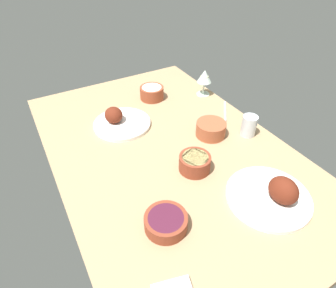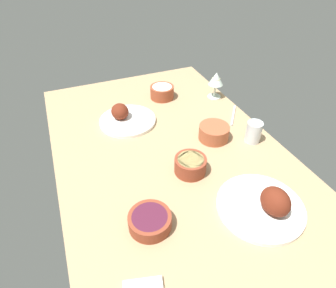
{
  "view_description": "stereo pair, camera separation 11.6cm",
  "coord_description": "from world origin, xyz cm",
  "px_view_note": "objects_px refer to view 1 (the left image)",
  "views": [
    {
      "loc": [
        78.27,
        -44.53,
        78.71
      ],
      "look_at": [
        0.0,
        0.0,
        6.0
      ],
      "focal_mm": 30.07,
      "sensor_mm": 36.0,
      "label": 1
    },
    {
      "loc": [
        83.33,
        -34.13,
        78.71
      ],
      "look_at": [
        0.0,
        0.0,
        6.0
      ],
      "focal_mm": 30.07,
      "sensor_mm": 36.0,
      "label": 2
    }
  ],
  "objects_px": {
    "plate_center_main": "(274,195)",
    "bowl_cream": "(152,92)",
    "water_tumbler": "(249,126)",
    "bowl_onions": "(166,222)",
    "fork_loose": "(225,111)",
    "wine_glass": "(204,78)",
    "bowl_sauce": "(211,129)",
    "bowl_pasta": "(195,162)",
    "plate_near_viewer": "(120,121)"
  },
  "relations": [
    {
      "from": "plate_near_viewer",
      "to": "plate_center_main",
      "type": "bearing_deg",
      "value": 22.77
    },
    {
      "from": "plate_near_viewer",
      "to": "fork_loose",
      "type": "bearing_deg",
      "value": 72.96
    },
    {
      "from": "fork_loose",
      "to": "bowl_cream",
      "type": "bearing_deg",
      "value": -101.72
    },
    {
      "from": "plate_center_main",
      "to": "wine_glass",
      "type": "bearing_deg",
      "value": 163.02
    },
    {
      "from": "plate_center_main",
      "to": "bowl_cream",
      "type": "xyz_separation_m",
      "value": [
        -0.81,
        -0.04,
        0.01
      ]
    },
    {
      "from": "plate_near_viewer",
      "to": "bowl_cream",
      "type": "height_order",
      "value": "plate_near_viewer"
    },
    {
      "from": "bowl_cream",
      "to": "fork_loose",
      "type": "xyz_separation_m",
      "value": [
        0.3,
        0.25,
        -0.03
      ]
    },
    {
      "from": "plate_center_main",
      "to": "fork_loose",
      "type": "bearing_deg",
      "value": 157.73
    },
    {
      "from": "bowl_pasta",
      "to": "plate_center_main",
      "type": "bearing_deg",
      "value": 29.75
    },
    {
      "from": "wine_glass",
      "to": "plate_center_main",
      "type": "bearing_deg",
      "value": -16.98
    },
    {
      "from": "plate_center_main",
      "to": "fork_loose",
      "type": "height_order",
      "value": "plate_center_main"
    },
    {
      "from": "plate_center_main",
      "to": "water_tumbler",
      "type": "relative_size",
      "value": 3.06
    },
    {
      "from": "bowl_pasta",
      "to": "plate_near_viewer",
      "type": "bearing_deg",
      "value": -161.94
    },
    {
      "from": "bowl_sauce",
      "to": "wine_glass",
      "type": "xyz_separation_m",
      "value": [
        -0.31,
        0.18,
        0.07
      ]
    },
    {
      "from": "plate_center_main",
      "to": "bowl_cream",
      "type": "relative_size",
      "value": 2.31
    },
    {
      "from": "plate_near_viewer",
      "to": "bowl_cream",
      "type": "xyz_separation_m",
      "value": [
        -0.14,
        0.24,
        0.01
      ]
    },
    {
      "from": "bowl_cream",
      "to": "water_tumbler",
      "type": "relative_size",
      "value": 1.33
    },
    {
      "from": "fork_loose",
      "to": "bowl_sauce",
      "type": "bearing_deg",
      "value": -18.39
    },
    {
      "from": "fork_loose",
      "to": "bowl_onions",
      "type": "bearing_deg",
      "value": -15.26
    },
    {
      "from": "bowl_cream",
      "to": "fork_loose",
      "type": "bearing_deg",
      "value": 40.43
    },
    {
      "from": "bowl_sauce",
      "to": "water_tumbler",
      "type": "relative_size",
      "value": 1.39
    },
    {
      "from": "plate_center_main",
      "to": "bowl_sauce",
      "type": "bearing_deg",
      "value": 174.88
    },
    {
      "from": "bowl_onions",
      "to": "bowl_pasta",
      "type": "relative_size",
      "value": 1.13
    },
    {
      "from": "plate_center_main",
      "to": "bowl_cream",
      "type": "height_order",
      "value": "plate_center_main"
    },
    {
      "from": "plate_near_viewer",
      "to": "bowl_sauce",
      "type": "distance_m",
      "value": 0.42
    },
    {
      "from": "water_tumbler",
      "to": "wine_glass",
      "type": "bearing_deg",
      "value": 174.5
    },
    {
      "from": "plate_near_viewer",
      "to": "water_tumbler",
      "type": "xyz_separation_m",
      "value": [
        0.35,
        0.46,
        0.03
      ]
    },
    {
      "from": "wine_glass",
      "to": "fork_loose",
      "type": "relative_size",
      "value": 0.8
    },
    {
      "from": "wine_glass",
      "to": "bowl_cream",
      "type": "bearing_deg",
      "value": -111.18
    },
    {
      "from": "plate_near_viewer",
      "to": "bowl_pasta",
      "type": "relative_size",
      "value": 2.19
    },
    {
      "from": "plate_near_viewer",
      "to": "bowl_pasta",
      "type": "height_order",
      "value": "plate_near_viewer"
    },
    {
      "from": "bowl_cream",
      "to": "wine_glass",
      "type": "bearing_deg",
      "value": 68.82
    },
    {
      "from": "bowl_cream",
      "to": "bowl_onions",
      "type": "distance_m",
      "value": 0.8
    },
    {
      "from": "bowl_onions",
      "to": "fork_loose",
      "type": "height_order",
      "value": "bowl_onions"
    },
    {
      "from": "plate_center_main",
      "to": "bowl_pasta",
      "type": "relative_size",
      "value": 2.39
    },
    {
      "from": "plate_near_viewer",
      "to": "wine_glass",
      "type": "bearing_deg",
      "value": 95.14
    },
    {
      "from": "bowl_cream",
      "to": "fork_loose",
      "type": "distance_m",
      "value": 0.39
    },
    {
      "from": "bowl_onions",
      "to": "plate_near_viewer",
      "type": "bearing_deg",
      "value": 171.8
    },
    {
      "from": "bowl_onions",
      "to": "fork_loose",
      "type": "distance_m",
      "value": 0.72
    },
    {
      "from": "bowl_sauce",
      "to": "fork_loose",
      "type": "distance_m",
      "value": 0.21
    },
    {
      "from": "wine_glass",
      "to": "bowl_pasta",
      "type": "bearing_deg",
      "value": -38.4
    },
    {
      "from": "bowl_pasta",
      "to": "water_tumbler",
      "type": "bearing_deg",
      "value": 101.78
    },
    {
      "from": "water_tumbler",
      "to": "plate_center_main",
      "type": "bearing_deg",
      "value": -29.18
    },
    {
      "from": "bowl_cream",
      "to": "water_tumbler",
      "type": "distance_m",
      "value": 0.54
    },
    {
      "from": "bowl_sauce",
      "to": "water_tumbler",
      "type": "bearing_deg",
      "value": 61.92
    },
    {
      "from": "water_tumbler",
      "to": "fork_loose",
      "type": "distance_m",
      "value": 0.2
    },
    {
      "from": "plate_near_viewer",
      "to": "wine_glass",
      "type": "relative_size",
      "value": 1.86
    },
    {
      "from": "fork_loose",
      "to": "plate_near_viewer",
      "type": "bearing_deg",
      "value": -69.19
    },
    {
      "from": "plate_near_viewer",
      "to": "bowl_sauce",
      "type": "bearing_deg",
      "value": 49.65
    },
    {
      "from": "bowl_cream",
      "to": "water_tumbler",
      "type": "height_order",
      "value": "water_tumbler"
    }
  ]
}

